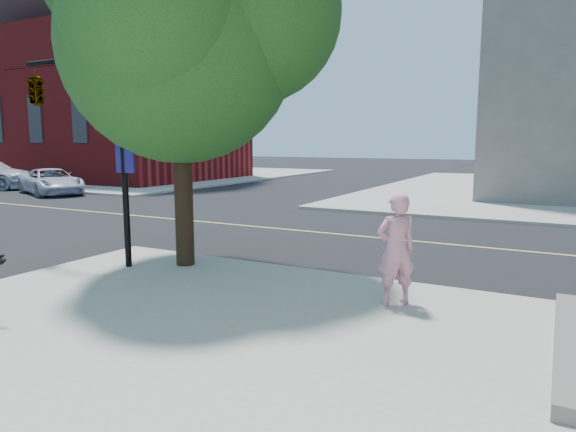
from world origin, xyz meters
The scene contains 10 objects.
ground centered at (0.00, 0.00, 0.00)m, with size 140.00×140.00×0.00m, color black.
road_ew centered at (0.00, 4.50, 0.01)m, with size 140.00×9.00×0.01m, color black.
road_ns centered at (-5.50, 0.00, 0.01)m, with size 9.00×140.00×0.01m, color black.
sidewalk_nw centered at (-23.00, 21.50, 0.06)m, with size 26.00×25.00×0.12m, color #A4A497.
church centered at (-20.00, 18.00, 7.18)m, with size 15.20×12.00×14.40m.
office_block centered at (-32.00, 21.98, 9.12)m, with size 12.00×14.08×18.00m.
man_on_phone centered at (6.09, -1.45, 1.02)m, with size 0.66×0.43×1.81m, color pink.
street_tree centered at (1.50, -0.90, 5.19)m, with size 5.92×5.38×7.86m.
signal_pole centered at (-1.79, -1.61, 3.82)m, with size 4.01×0.46×4.54m.
car_a centered at (-14.83, 8.15, 0.67)m, with size 2.21×4.80×1.33m, color silver.
Camera 1 is at (8.33, -9.30, 2.74)m, focal length 31.91 mm.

